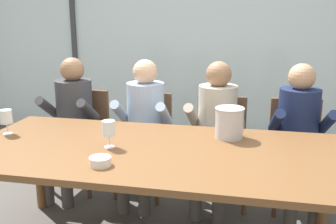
% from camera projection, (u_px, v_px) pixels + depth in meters
% --- Properties ---
extents(ground, '(14.00, 14.00, 0.00)m').
position_uv_depth(ground, '(183.00, 190.00, 3.56)').
color(ground, '#4C4742').
extents(window_glass_panel, '(7.61, 0.03, 2.60)m').
position_uv_depth(window_glass_panel, '(206.00, 37.00, 4.72)').
color(window_glass_panel, silver).
rests_on(window_glass_panel, ground).
extents(window_mullion_left, '(0.06, 0.06, 2.60)m').
position_uv_depth(window_mullion_left, '(74.00, 35.00, 5.04)').
color(window_mullion_left, '#38383D').
rests_on(window_mullion_left, ground).
extents(hillside_vineyard, '(13.61, 2.40, 1.95)m').
position_uv_depth(hillside_vineyard, '(224.00, 43.00, 7.91)').
color(hillside_vineyard, '#568942').
rests_on(hillside_vineyard, ground).
extents(dining_table, '(2.41, 1.10, 0.76)m').
position_uv_depth(dining_table, '(157.00, 158.00, 2.44)').
color(dining_table, brown).
rests_on(dining_table, ground).
extents(chair_near_curtain, '(0.48, 0.48, 0.89)m').
position_uv_depth(chair_near_curtain, '(84.00, 131.00, 3.61)').
color(chair_near_curtain, brown).
rests_on(chair_near_curtain, ground).
extents(chair_left_of_center, '(0.47, 0.47, 0.89)m').
position_uv_depth(chair_left_of_center, '(146.00, 135.00, 3.48)').
color(chair_left_of_center, brown).
rests_on(chair_left_of_center, ground).
extents(chair_center, '(0.48, 0.48, 0.89)m').
position_uv_depth(chair_center, '(221.00, 141.00, 3.31)').
color(chair_center, brown).
rests_on(chair_center, ground).
extents(chair_right_of_center, '(0.48, 0.48, 0.89)m').
position_uv_depth(chair_right_of_center, '(296.00, 144.00, 3.23)').
color(chair_right_of_center, brown).
rests_on(chair_right_of_center, ground).
extents(person_charcoal_jacket, '(0.47, 0.62, 1.21)m').
position_uv_depth(person_charcoal_jacket, '(71.00, 117.00, 3.42)').
color(person_charcoal_jacket, '#38383D').
rests_on(person_charcoal_jacket, ground).
extents(person_pale_blue_shirt, '(0.46, 0.61, 1.21)m').
position_uv_depth(person_pale_blue_shirt, '(143.00, 121.00, 3.29)').
color(person_pale_blue_shirt, '#9EB2D1').
rests_on(person_pale_blue_shirt, ground).
extents(person_beige_jumper, '(0.48, 0.63, 1.21)m').
position_uv_depth(person_beige_jumper, '(216.00, 125.00, 3.16)').
color(person_beige_jumper, '#B7AD9E').
rests_on(person_beige_jumper, ground).
extents(person_navy_polo, '(0.49, 0.63, 1.21)m').
position_uv_depth(person_navy_polo, '(300.00, 130.00, 3.03)').
color(person_navy_polo, '#192347').
rests_on(person_navy_polo, ground).
extents(ice_bucket_primary, '(0.20, 0.20, 0.21)m').
position_uv_depth(ice_bucket_primary, '(229.00, 122.00, 2.62)').
color(ice_bucket_primary, '#B7B7BC').
rests_on(ice_bucket_primary, dining_table).
extents(tasting_bowl, '(0.12, 0.12, 0.05)m').
position_uv_depth(tasting_bowl, '(100.00, 161.00, 2.16)').
color(tasting_bowl, silver).
rests_on(tasting_bowl, dining_table).
extents(wine_glass_by_left_taster, '(0.08, 0.08, 0.17)m').
position_uv_depth(wine_glass_by_left_taster, '(6.00, 118.00, 2.69)').
color(wine_glass_by_left_taster, silver).
rests_on(wine_glass_by_left_taster, dining_table).
extents(wine_glass_near_bucket, '(0.08, 0.08, 0.17)m').
position_uv_depth(wine_glass_near_bucket, '(109.00, 129.00, 2.43)').
color(wine_glass_near_bucket, silver).
rests_on(wine_glass_near_bucket, dining_table).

